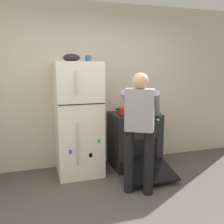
{
  "coord_description": "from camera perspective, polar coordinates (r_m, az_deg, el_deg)",
  "views": [
    {
      "loc": [
        -1.08,
        -2.23,
        1.67
      ],
      "look_at": [
        0.03,
        1.32,
        1.0
      ],
      "focal_mm": 40.45,
      "sensor_mm": 36.0,
      "label": 1
    }
  ],
  "objects": [
    {
      "name": "ground",
      "position": [
        2.99,
        7.63,
        -23.83
      ],
      "size": [
        8.0,
        8.0,
        0.0
      ],
      "primitive_type": "plane",
      "color": "#4C4742"
    },
    {
      "name": "kitchen_wall_back",
      "position": [
        4.33,
        -2.94,
        5.95
      ],
      "size": [
        6.0,
        0.1,
        2.7
      ],
      "primitive_type": "cube",
      "color": "beige",
      "rests_on": "ground"
    },
    {
      "name": "refrigerator",
      "position": [
        3.94,
        -7.63,
        -1.57
      ],
      "size": [
        0.68,
        0.72,
        1.75
      ],
      "color": "silver",
      "rests_on": "ground"
    },
    {
      "name": "stove_range",
      "position": [
        4.28,
        5.1,
        -6.42
      ],
      "size": [
        0.76,
        1.21,
        0.92
      ],
      "color": "black",
      "rests_on": "ground"
    },
    {
      "name": "person_cook",
      "position": [
        3.29,
        6.32,
        -2.35
      ],
      "size": [
        0.68,
        0.74,
        1.6
      ],
      "color": "black",
      "rests_on": "ground"
    },
    {
      "name": "red_pot",
      "position": [
        4.08,
        3.31,
        0.28
      ],
      "size": [
        0.37,
        0.27,
        0.1
      ],
      "color": "red",
      "rests_on": "stove_range"
    },
    {
      "name": "coffee_mug",
      "position": [
        3.94,
        -5.41,
        11.94
      ],
      "size": [
        0.11,
        0.08,
        0.1
      ],
      "color": "#2D6093",
      "rests_on": "refrigerator"
    },
    {
      "name": "mixing_bowl",
      "position": [
        3.85,
        -9.16,
        12.04
      ],
      "size": [
        0.25,
        0.25,
        0.11
      ],
      "primitive_type": "ellipsoid",
      "color": "black",
      "rests_on": "refrigerator"
    }
  ]
}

